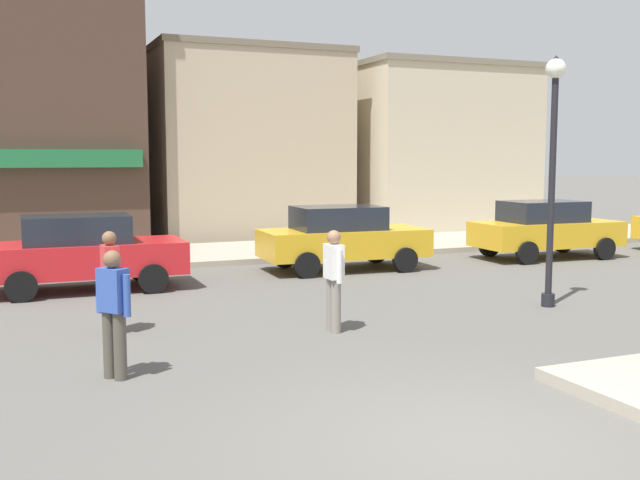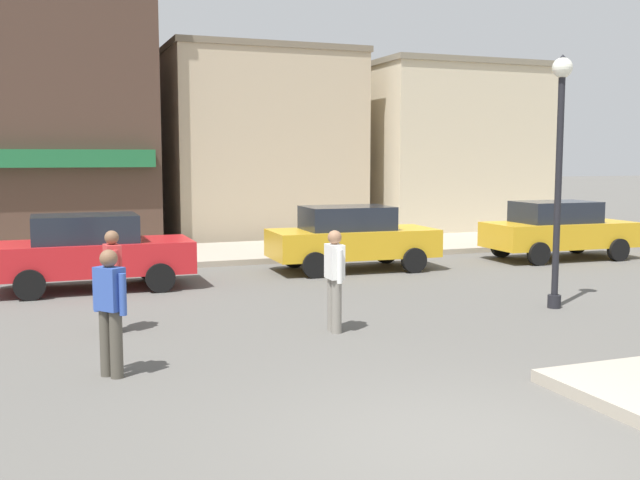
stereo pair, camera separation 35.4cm
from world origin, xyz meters
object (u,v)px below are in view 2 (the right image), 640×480
at_px(parked_car_third, 558,229).
at_px(pedestrian_crossing_near, 335,277).
at_px(pedestrian_kerb_side, 110,309).
at_px(parked_car_nearest, 91,251).
at_px(lamp_post, 560,145).
at_px(parked_car_second, 351,237).
at_px(pedestrian_crossing_far, 113,278).

height_order(parked_car_third, pedestrian_crossing_near, pedestrian_crossing_near).
height_order(pedestrian_crossing_near, pedestrian_kerb_side, same).
relative_size(parked_car_nearest, parked_car_third, 0.99).
distance_m(lamp_post, pedestrian_crossing_near, 4.93).
bearing_deg(parked_car_second, parked_car_nearest, -175.37).
distance_m(pedestrian_crossing_near, pedestrian_kerb_side, 3.73).
height_order(parked_car_third, pedestrian_kerb_side, pedestrian_kerb_side).
bearing_deg(parked_car_nearest, pedestrian_kerb_side, -92.03).
bearing_deg(pedestrian_crossing_far, pedestrian_crossing_near, -20.38).
xyz_separation_m(parked_car_nearest, pedestrian_crossing_far, (0.04, -4.13, 0.06)).
bearing_deg(pedestrian_kerb_side, parked_car_second, 48.26).
bearing_deg(pedestrian_crossing_far, pedestrian_kerb_side, -96.29).
height_order(parked_car_second, parked_car_third, same).
bearing_deg(lamp_post, parked_car_third, 51.07).
height_order(pedestrian_crossing_near, pedestrian_crossing_far, same).
distance_m(pedestrian_crossing_near, pedestrian_crossing_far, 3.46).
relative_size(parked_car_second, pedestrian_kerb_side, 2.53).
relative_size(parked_car_third, pedestrian_kerb_side, 2.52).
xyz_separation_m(parked_car_nearest, parked_car_third, (12.06, 0.33, 0.00)).
distance_m(lamp_post, pedestrian_crossing_far, 8.03).
xyz_separation_m(pedestrian_crossing_near, pedestrian_crossing_far, (-3.24, 1.21, 0.00)).
relative_size(lamp_post, pedestrian_crossing_far, 2.82).
bearing_deg(parked_car_nearest, pedestrian_crossing_far, -89.49).
height_order(parked_car_second, pedestrian_crossing_far, pedestrian_crossing_far).
distance_m(parked_car_second, pedestrian_crossing_far, 7.60).
distance_m(lamp_post, pedestrian_kerb_side, 8.39).
bearing_deg(parked_car_third, lamp_post, -128.93).
xyz_separation_m(lamp_post, parked_car_third, (4.33, 5.36, -2.15)).
relative_size(parked_car_nearest, parked_car_second, 0.99).
xyz_separation_m(lamp_post, pedestrian_kerb_side, (-7.97, -1.56, -2.09)).
distance_m(lamp_post, parked_car_second, 6.15).
height_order(parked_car_nearest, parked_car_third, same).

